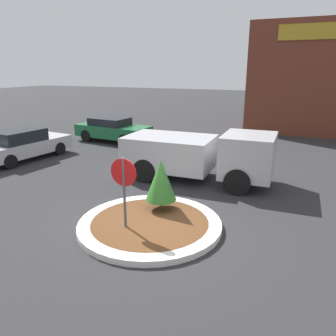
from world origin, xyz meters
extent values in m
plane|color=#2D2D30|center=(0.00, 0.00, 0.00)|extent=(120.00, 120.00, 0.00)
cylinder|color=silver|center=(0.00, 0.00, 0.08)|extent=(3.91, 3.91, 0.16)
cylinder|color=brown|center=(0.00, 0.00, 0.08)|extent=(3.21, 3.21, 0.16)
cylinder|color=#4C4C51|center=(-0.46, -0.51, 1.02)|extent=(0.07, 0.07, 2.04)
cylinder|color=#B71414|center=(-0.46, -0.51, 1.66)|extent=(0.73, 0.03, 0.73)
cylinder|color=brown|center=(-0.08, 0.89, 0.31)|extent=(0.08, 0.08, 0.30)
cone|color=#2D6B28|center=(-0.08, 0.89, 1.07)|extent=(0.90, 0.90, 1.21)
cube|color=#B2B2B7|center=(1.80, 4.36, 1.16)|extent=(1.86, 2.15, 1.51)
cube|color=#B2B2B7|center=(-1.23, 4.27, 1.02)|extent=(3.43, 2.31, 1.22)
cube|color=black|center=(2.43, 4.38, 1.43)|extent=(0.10, 1.88, 0.53)
cylinder|color=black|center=(1.60, 5.37, 0.46)|extent=(0.92, 0.27, 0.91)
cylinder|color=black|center=(1.66, 3.34, 0.46)|extent=(0.92, 0.27, 0.91)
cylinder|color=black|center=(-1.88, 5.27, 0.46)|extent=(0.92, 0.27, 0.91)
cylinder|color=black|center=(-1.82, 3.24, 0.46)|extent=(0.92, 0.27, 0.91)
cube|color=#B7B7BC|center=(-8.62, 3.92, 0.58)|extent=(2.28, 4.63, 0.62)
cube|color=black|center=(-8.65, 3.70, 1.17)|extent=(1.81, 2.30, 0.55)
cylinder|color=black|center=(-9.28, 5.39, 0.32)|extent=(0.27, 0.66, 0.64)
cylinder|color=black|center=(-7.65, 5.20, 0.32)|extent=(0.27, 0.66, 0.64)
cylinder|color=black|center=(-7.96, 2.46, 0.32)|extent=(0.27, 0.66, 0.64)
cube|color=#1E6638|center=(-6.85, 8.93, 0.64)|extent=(4.60, 2.18, 0.68)
cube|color=black|center=(-7.07, 8.95, 1.19)|extent=(2.28, 1.75, 0.42)
cylinder|color=black|center=(-5.40, 9.60, 0.36)|extent=(0.73, 0.26, 0.71)
cylinder|color=black|center=(-5.55, 7.99, 0.36)|extent=(0.73, 0.26, 0.71)
cylinder|color=black|center=(-8.14, 9.87, 0.36)|extent=(0.73, 0.26, 0.71)
cylinder|color=black|center=(-8.30, 8.26, 0.36)|extent=(0.73, 0.26, 0.71)
camera|label=1|loc=(3.68, -7.25, 4.16)|focal=35.00mm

